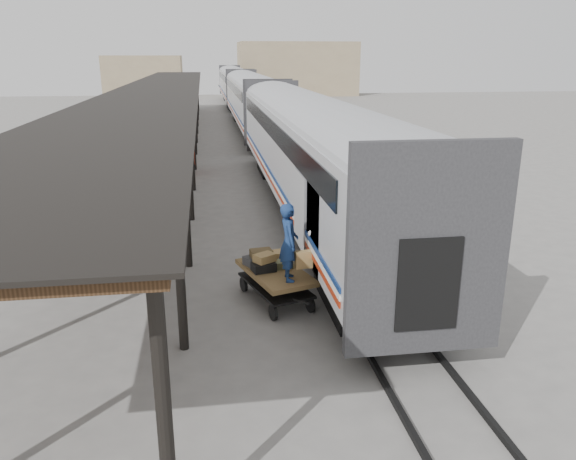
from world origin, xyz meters
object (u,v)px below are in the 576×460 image
at_px(baggage_cart, 275,278).
at_px(pedestrian, 150,157).
at_px(luggage_tug, 181,160).
at_px(porter, 289,242).

relative_size(baggage_cart, pedestrian, 1.39).
bearing_deg(luggage_tug, pedestrian, -143.01).
xyz_separation_m(porter, pedestrian, (-4.76, 17.22, -0.85)).
distance_m(porter, pedestrian, 17.89).
bearing_deg(pedestrian, baggage_cart, 105.95).
height_order(baggage_cart, porter, porter).
xyz_separation_m(luggage_tug, pedestrian, (-1.57, -0.55, 0.29)).
height_order(luggage_tug, pedestrian, pedestrian).
distance_m(baggage_cart, luggage_tug, 17.37).
bearing_deg(porter, baggage_cart, 20.68).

